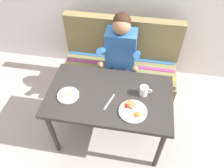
{
  "coord_description": "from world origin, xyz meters",
  "views": [
    {
      "loc": [
        0.24,
        -1.29,
        2.3
      ],
      "look_at": [
        0.0,
        0.15,
        0.72
      ],
      "focal_mm": 34.4,
      "sensor_mm": 36.0,
      "label": 1
    }
  ],
  "objects_px": {
    "person": "(120,55)",
    "knife": "(109,102)",
    "table": "(109,100)",
    "couch": "(120,70)",
    "coffee_mug": "(144,91)",
    "plate_breakfast": "(133,111)",
    "plate_eggs": "(68,95)"
  },
  "relations": [
    {
      "from": "coffee_mug",
      "to": "knife",
      "type": "distance_m",
      "value": 0.34
    },
    {
      "from": "plate_breakfast",
      "to": "plate_eggs",
      "type": "relative_size",
      "value": 1.22
    },
    {
      "from": "plate_eggs",
      "to": "coffee_mug",
      "type": "xyz_separation_m",
      "value": [
        0.7,
        0.14,
        0.04
      ]
    },
    {
      "from": "plate_eggs",
      "to": "knife",
      "type": "bearing_deg",
      "value": -1.32
    },
    {
      "from": "person",
      "to": "plate_breakfast",
      "type": "distance_m",
      "value": 0.78
    },
    {
      "from": "plate_eggs",
      "to": "knife",
      "type": "relative_size",
      "value": 1.03
    },
    {
      "from": "table",
      "to": "coffee_mug",
      "type": "relative_size",
      "value": 10.17
    },
    {
      "from": "table",
      "to": "couch",
      "type": "relative_size",
      "value": 0.83
    },
    {
      "from": "plate_breakfast",
      "to": "plate_eggs",
      "type": "xyz_separation_m",
      "value": [
        -0.62,
        0.08,
        -0.0
      ]
    },
    {
      "from": "plate_eggs",
      "to": "knife",
      "type": "distance_m",
      "value": 0.4
    },
    {
      "from": "table",
      "to": "coffee_mug",
      "type": "distance_m",
      "value": 0.35
    },
    {
      "from": "couch",
      "to": "knife",
      "type": "height_order",
      "value": "couch"
    },
    {
      "from": "person",
      "to": "knife",
      "type": "bearing_deg",
      "value": -90.26
    },
    {
      "from": "table",
      "to": "plate_eggs",
      "type": "distance_m",
      "value": 0.4
    },
    {
      "from": "table",
      "to": "knife",
      "type": "relative_size",
      "value": 6.0
    },
    {
      "from": "person",
      "to": "knife",
      "type": "height_order",
      "value": "person"
    },
    {
      "from": "plate_breakfast",
      "to": "knife",
      "type": "xyz_separation_m",
      "value": [
        -0.22,
        0.07,
        -0.01
      ]
    },
    {
      "from": "table",
      "to": "couch",
      "type": "bearing_deg",
      "value": 90.0
    },
    {
      "from": "table",
      "to": "couch",
      "type": "distance_m",
      "value": 0.83
    },
    {
      "from": "person",
      "to": "knife",
      "type": "distance_m",
      "value": 0.68
    },
    {
      "from": "plate_eggs",
      "to": "coffee_mug",
      "type": "relative_size",
      "value": 1.74
    },
    {
      "from": "plate_breakfast",
      "to": "coffee_mug",
      "type": "distance_m",
      "value": 0.24
    },
    {
      "from": "plate_breakfast",
      "to": "person",
      "type": "bearing_deg",
      "value": 106.37
    },
    {
      "from": "couch",
      "to": "coffee_mug",
      "type": "height_order",
      "value": "couch"
    },
    {
      "from": "table",
      "to": "person",
      "type": "bearing_deg",
      "value": 88.27
    },
    {
      "from": "plate_breakfast",
      "to": "couch",
      "type": "bearing_deg",
      "value": 104.43
    },
    {
      "from": "person",
      "to": "plate_breakfast",
      "type": "height_order",
      "value": "person"
    },
    {
      "from": "plate_breakfast",
      "to": "table",
      "type": "bearing_deg",
      "value": 146.58
    },
    {
      "from": "plate_eggs",
      "to": "coffee_mug",
      "type": "height_order",
      "value": "coffee_mug"
    },
    {
      "from": "coffee_mug",
      "to": "knife",
      "type": "bearing_deg",
      "value": -154.16
    },
    {
      "from": "coffee_mug",
      "to": "table",
      "type": "bearing_deg",
      "value": -169.27
    },
    {
      "from": "table",
      "to": "person",
      "type": "xyz_separation_m",
      "value": [
        0.02,
        0.59,
        0.09
      ]
    }
  ]
}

